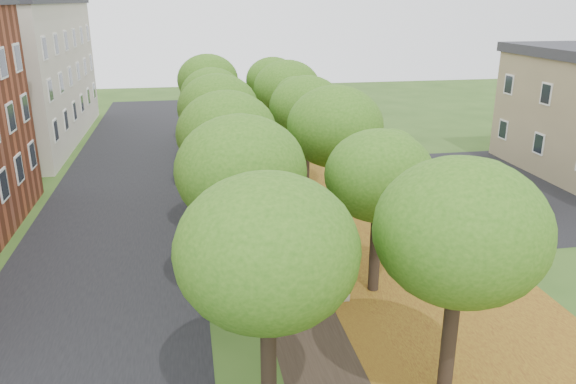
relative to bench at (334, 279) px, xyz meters
name	(u,v)px	position (x,y,z in m)	size (l,w,h in m)	color
street_asphalt	(118,219)	(-8.64, 8.85, -0.46)	(8.00, 70.00, 0.01)	black
footpath	(268,210)	(-1.14, 8.85, -0.46)	(3.20, 70.00, 0.01)	black
leaf_verge	(362,204)	(3.86, 8.85, -0.46)	(7.50, 70.00, 0.01)	olive
parking_lot	(499,189)	(12.36, 9.85, -0.46)	(9.00, 16.00, 0.01)	black
tree_row_west	(222,121)	(-3.34, 8.85, 4.24)	(4.12, 34.12, 6.48)	black
tree_row_east	(319,117)	(1.46, 8.85, 4.24)	(4.12, 34.12, 6.48)	black
building_cream	(2,72)	(-18.14, 26.85, 4.74)	(10.30, 20.30, 10.40)	beige
bench	(334,279)	(0.00, 0.00, 0.00)	(0.63, 1.92, 0.90)	#242D27
car_silver	(494,201)	(9.86, 6.15, 0.28)	(1.75, 4.36, 1.48)	silver
car_red	(494,201)	(9.86, 6.22, 0.24)	(1.49, 4.28, 1.41)	maroon
car_grey	(492,187)	(10.82, 8.10, 0.29)	(2.11, 5.18, 1.50)	#36363B
car_white	(447,172)	(9.86, 11.45, 0.20)	(2.21, 4.80, 1.33)	silver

